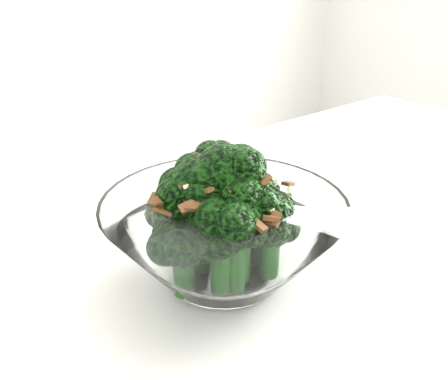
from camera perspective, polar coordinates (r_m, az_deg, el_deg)
table at (r=0.47m, az=13.80°, el=-20.38°), size 1.23×0.85×0.75m
broccoli_dish at (r=0.42m, az=0.06°, el=-4.56°), size 0.21×0.21×0.13m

